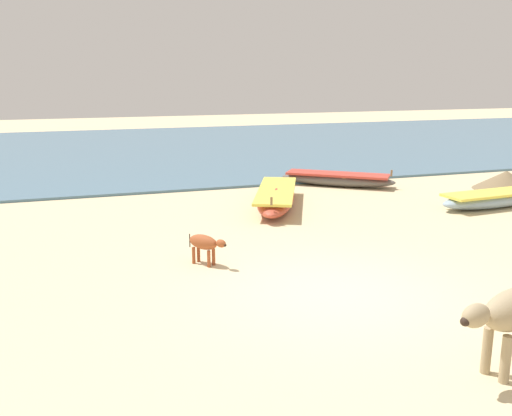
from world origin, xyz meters
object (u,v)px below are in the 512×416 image
Objects in this scene: fishing_boat_0 at (337,179)px; fishing_boat_2 at (276,197)px; calf_near_rust at (205,243)px; fishing_boat_3 at (491,199)px.

fishing_boat_2 reaches higher than fishing_boat_0.
fishing_boat_0 reaches higher than calf_near_rust.
fishing_boat_0 is at bearing 118.58° from fishing_boat_3.
fishing_boat_2 is 5.10m from calf_near_rust.
fishing_boat_2 is at bearing 107.66° from calf_near_rust.
fishing_boat_3 is at bearing 67.88° from calf_near_rust.
fishing_boat_2 reaches higher than calf_near_rust.
fishing_boat_0 is at bearing 100.20° from calf_near_rust.
fishing_boat_2 is at bearing -107.12° from fishing_boat_0.
fishing_boat_0 is 4.83m from fishing_boat_3.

